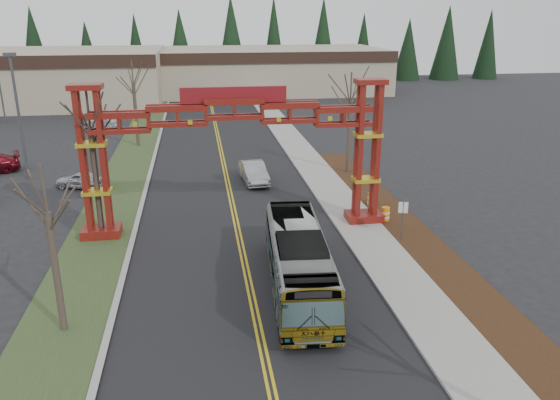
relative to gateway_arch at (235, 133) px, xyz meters
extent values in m
cube|color=black|center=(0.00, 7.00, -5.97)|extent=(12.00, 110.00, 0.02)
cube|color=gold|center=(-0.12, 7.00, -5.96)|extent=(0.12, 100.00, 0.01)
cube|color=gold|center=(0.12, 7.00, -5.96)|extent=(0.12, 100.00, 0.01)
cube|color=#9B9B96|center=(6.15, 7.00, -5.91)|extent=(0.30, 110.00, 0.15)
cube|color=gray|center=(7.60, 7.00, -5.91)|extent=(2.60, 110.00, 0.14)
cube|color=black|center=(10.20, -8.00, -5.92)|extent=(2.60, 50.00, 0.12)
cube|color=#2F4120|center=(-8.00, 7.00, -5.94)|extent=(4.00, 110.00, 0.08)
cube|color=#9B9B96|center=(-6.15, 7.00, -5.91)|extent=(0.30, 110.00, 0.15)
cube|color=#5F100C|center=(-8.00, 0.00, -5.68)|extent=(2.20, 1.60, 0.60)
cube|color=#5F100C|center=(-8.55, -0.35, -1.38)|extent=(0.28, 0.28, 8.00)
cube|color=#5F100C|center=(-7.45, -0.35, -1.38)|extent=(0.28, 0.28, 8.00)
cube|color=#5F100C|center=(-8.55, 0.35, -1.38)|extent=(0.28, 0.28, 8.00)
cube|color=#5F100C|center=(-7.45, 0.35, -1.38)|extent=(0.28, 0.28, 8.00)
cube|color=yellow|center=(-8.00, 0.00, -3.18)|extent=(1.60, 1.10, 0.22)
cube|color=yellow|center=(-8.00, 0.00, -0.38)|extent=(1.60, 1.10, 0.22)
cube|color=#5F100C|center=(-8.00, 0.00, 2.77)|extent=(1.80, 1.20, 0.30)
cube|color=#5F100C|center=(8.00, 0.00, -5.68)|extent=(2.20, 1.60, 0.60)
cube|color=#5F100C|center=(7.45, -0.35, -1.38)|extent=(0.28, 0.28, 8.00)
cube|color=#5F100C|center=(8.55, -0.35, -1.38)|extent=(0.28, 0.28, 8.00)
cube|color=#5F100C|center=(7.45, 0.35, -1.38)|extent=(0.28, 0.28, 8.00)
cube|color=#5F100C|center=(8.55, 0.35, -1.38)|extent=(0.28, 0.28, 8.00)
cube|color=yellow|center=(8.00, 0.00, -3.18)|extent=(1.60, 1.10, 0.22)
cube|color=yellow|center=(8.00, 0.00, -0.38)|extent=(1.60, 1.10, 0.22)
cube|color=#5F100C|center=(8.00, 0.00, 2.77)|extent=(1.80, 1.20, 0.30)
cube|color=#5F100C|center=(0.00, 0.00, 1.52)|extent=(16.00, 0.90, 1.00)
cube|color=#5F100C|center=(0.00, 0.00, 0.62)|extent=(16.00, 0.90, 0.60)
cube|color=maroon|center=(0.00, 0.00, 2.17)|extent=(6.00, 0.25, 0.90)
cube|color=tan|center=(10.00, 62.00, -2.48)|extent=(38.00, 20.00, 7.00)
cube|color=black|center=(10.00, 51.90, 0.22)|extent=(38.00, 0.40, 1.60)
cone|color=black|center=(-29.50, 74.00, 0.52)|extent=(5.60, 5.60, 13.00)
cylinder|color=#382D26|center=(-29.50, 74.00, -5.18)|extent=(0.80, 0.80, 1.60)
cone|color=black|center=(-21.00, 74.00, 0.52)|extent=(5.60, 5.60, 13.00)
cylinder|color=#382D26|center=(-21.00, 74.00, -5.18)|extent=(0.80, 0.80, 1.60)
cone|color=black|center=(-12.50, 74.00, 0.52)|extent=(5.60, 5.60, 13.00)
cylinder|color=#382D26|center=(-12.50, 74.00, -5.18)|extent=(0.80, 0.80, 1.60)
cone|color=black|center=(-4.00, 74.00, 0.52)|extent=(5.60, 5.60, 13.00)
cylinder|color=#382D26|center=(-4.00, 74.00, -5.18)|extent=(0.80, 0.80, 1.60)
cone|color=black|center=(4.50, 74.00, 0.52)|extent=(5.60, 5.60, 13.00)
cylinder|color=#382D26|center=(4.50, 74.00, -5.18)|extent=(0.80, 0.80, 1.60)
cone|color=black|center=(13.00, 74.00, 0.52)|extent=(5.60, 5.60, 13.00)
cylinder|color=#382D26|center=(13.00, 74.00, -5.18)|extent=(0.80, 0.80, 1.60)
cone|color=black|center=(21.50, 74.00, 0.52)|extent=(5.60, 5.60, 13.00)
cylinder|color=#382D26|center=(21.50, 74.00, -5.18)|extent=(0.80, 0.80, 1.60)
cone|color=black|center=(30.00, 74.00, 0.52)|extent=(5.60, 5.60, 13.00)
cylinder|color=#382D26|center=(30.00, 74.00, -5.18)|extent=(0.80, 0.80, 1.60)
cone|color=black|center=(38.50, 74.00, 0.52)|extent=(5.60, 5.60, 13.00)
cylinder|color=#382D26|center=(38.50, 74.00, -5.18)|extent=(0.80, 0.80, 1.60)
cone|color=black|center=(47.00, 74.00, 0.52)|extent=(5.60, 5.60, 13.00)
cylinder|color=#382D26|center=(47.00, 74.00, -5.18)|extent=(0.80, 0.80, 1.60)
cone|color=black|center=(55.50, 74.00, 0.52)|extent=(5.60, 5.60, 13.00)
cylinder|color=#382D26|center=(55.50, 74.00, -5.18)|extent=(0.80, 0.80, 1.60)
imported|color=#9A9CA1|center=(2.27, -8.20, -4.50)|extent=(3.31, 10.83, 2.97)
imported|color=#A5A8AD|center=(2.05, 9.57, -5.20)|extent=(2.07, 4.90, 1.57)
imported|color=#B3B4BB|center=(-11.00, 10.08, -5.35)|extent=(4.03, 2.75, 1.27)
imported|color=silver|center=(-13.00, 33.18, -5.35)|extent=(4.06, 2.23, 1.27)
cylinder|color=#382D26|center=(-8.00, -10.19, -3.36)|extent=(0.29, 0.29, 5.25)
cylinder|color=#382D26|center=(-8.00, -10.19, 0.17)|extent=(0.11, 0.11, 2.00)
cylinder|color=#382D26|center=(-8.00, 0.10, -2.74)|extent=(0.34, 0.34, 6.48)
cylinder|color=#382D26|center=(-8.00, 0.10, 1.55)|extent=(0.13, 0.13, 2.31)
cylinder|color=#382D26|center=(-8.00, 23.51, -2.95)|extent=(0.34, 0.34, 6.07)
cylinder|color=#382D26|center=(-8.00, 23.51, 1.14)|extent=(0.13, 0.13, 2.31)
cylinder|color=#382D26|center=(10.00, 11.04, -3.04)|extent=(0.35, 0.35, 5.89)
cylinder|color=#382D26|center=(10.00, 11.04, 0.99)|extent=(0.13, 0.13, 2.39)
cylinder|color=#3F3F44|center=(-15.61, 13.15, -1.23)|extent=(0.21, 0.21, 9.51)
cube|color=#3F3F44|center=(-15.61, 13.15, 3.63)|extent=(0.85, 0.42, 0.26)
cylinder|color=#3F3F44|center=(-24.81, 38.02, -1.44)|extent=(0.20, 0.20, 9.09)
cylinder|color=#3F3F44|center=(9.25, -3.24, -4.81)|extent=(0.06, 0.06, 2.35)
cube|color=white|center=(9.25, -3.24, -3.95)|extent=(0.53, 0.19, 0.64)
cylinder|color=orange|center=(9.34, -0.23, -5.49)|extent=(0.51, 0.51, 0.98)
cylinder|color=white|center=(9.34, -0.23, -5.35)|extent=(0.53, 0.53, 0.12)
cylinder|color=white|center=(9.34, -0.23, -5.64)|extent=(0.53, 0.53, 0.12)
cylinder|color=orange|center=(9.34, 2.62, -5.48)|extent=(0.52, 0.52, 1.01)
cylinder|color=white|center=(9.34, 2.62, -5.33)|extent=(0.54, 0.54, 0.12)
cylinder|color=white|center=(9.34, 2.62, -5.63)|extent=(0.54, 0.54, 0.12)
cylinder|color=orange|center=(9.52, 2.76, -5.45)|extent=(0.55, 0.55, 1.07)
cylinder|color=white|center=(9.52, 2.76, -5.29)|extent=(0.58, 0.58, 0.13)
cylinder|color=white|center=(9.52, 2.76, -5.61)|extent=(0.58, 0.58, 0.13)
camera|label=1|loc=(-2.11, -31.04, 6.52)|focal=35.00mm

